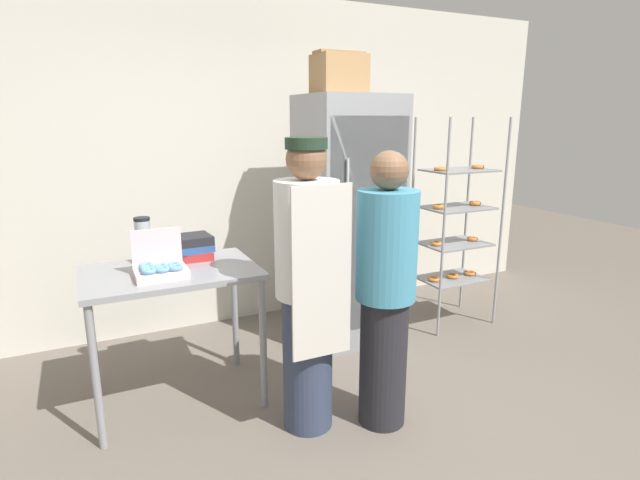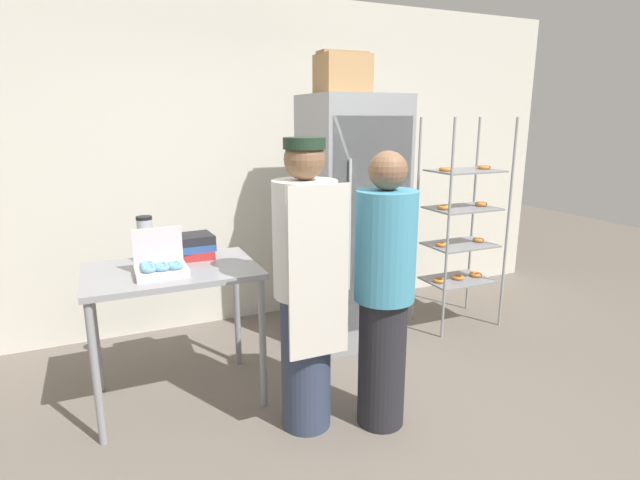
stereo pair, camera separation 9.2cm
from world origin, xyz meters
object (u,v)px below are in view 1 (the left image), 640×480
object	(u,v)px
donut_box	(160,269)
binder_stack	(188,247)
baking_rack	(456,226)
blender_pitcher	(144,243)
refrigerator	(348,222)
person_customer	(385,291)
person_baker	(308,285)
cardboard_storage_box	(339,73)

from	to	relation	value
donut_box	binder_stack	size ratio (longest dim) A/B	0.96
baking_rack	blender_pitcher	world-z (taller)	baking_rack
refrigerator	person_customer	bearing A→B (deg)	-108.83
person_baker	binder_stack	bearing A→B (deg)	121.89
donut_box	binder_stack	xyz separation A→B (m)	(0.23, 0.32, 0.03)
person_baker	person_customer	world-z (taller)	person_baker
blender_pitcher	person_customer	world-z (taller)	person_customer
cardboard_storage_box	baking_rack	bearing A→B (deg)	-5.23
binder_stack	person_baker	xyz separation A→B (m)	(0.50, -0.80, -0.09)
refrigerator	person_customer	world-z (taller)	refrigerator
person_baker	baking_rack	bearing A→B (deg)	25.95
baking_rack	binder_stack	world-z (taller)	baking_rack
refrigerator	donut_box	size ratio (longest dim) A/B	6.68
baking_rack	blender_pitcher	size ratio (longest dim) A/B	6.07
blender_pitcher	cardboard_storage_box	size ratio (longest dim) A/B	0.81
blender_pitcher	person_baker	world-z (taller)	person_baker
cardboard_storage_box	person_baker	xyz separation A→B (m)	(-0.71, -0.99, -1.24)
refrigerator	cardboard_storage_box	xyz separation A→B (m)	(-0.11, -0.03, 1.14)
binder_stack	person_customer	xyz separation A→B (m)	(0.92, -0.96, -0.14)
binder_stack	person_baker	distance (m)	0.95
refrigerator	person_baker	xyz separation A→B (m)	(-0.82, -1.02, -0.10)
person_baker	person_customer	size ratio (longest dim) A/B	1.04
blender_pitcher	baking_rack	bearing A→B (deg)	1.17
baking_rack	refrigerator	bearing A→B (deg)	172.56
baking_rack	cardboard_storage_box	size ratio (longest dim) A/B	4.92
blender_pitcher	person_customer	distance (m)	1.57
person_customer	binder_stack	bearing A→B (deg)	133.79
baking_rack	blender_pitcher	bearing A→B (deg)	-178.83
blender_pitcher	donut_box	bearing A→B (deg)	-82.76
refrigerator	cardboard_storage_box	distance (m)	1.14
baking_rack	person_baker	bearing A→B (deg)	-154.05
binder_stack	donut_box	bearing A→B (deg)	-125.59
donut_box	person_customer	bearing A→B (deg)	-29.23
cardboard_storage_box	binder_stack	bearing A→B (deg)	-171.19
baking_rack	person_customer	distance (m)	1.76
baking_rack	binder_stack	distance (m)	2.33
refrigerator	binder_stack	world-z (taller)	refrigerator
baking_rack	cardboard_storage_box	distance (m)	1.67
donut_box	person_baker	size ratio (longest dim) A/B	0.17
blender_pitcher	person_baker	bearing A→B (deg)	-47.29
cardboard_storage_box	donut_box	bearing A→B (deg)	-160.65
baking_rack	binder_stack	size ratio (longest dim) A/B	5.85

